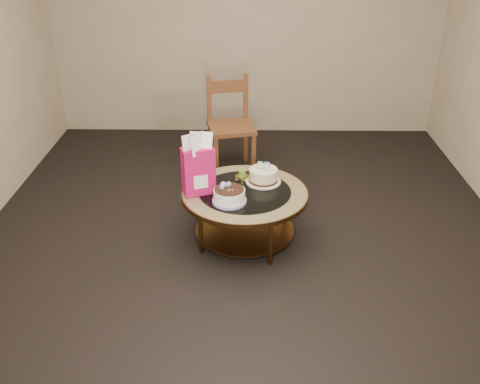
{
  "coord_description": "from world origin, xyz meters",
  "views": [
    {
      "loc": [
        0.02,
        -3.77,
        2.45
      ],
      "look_at": [
        -0.04,
        0.02,
        0.44
      ],
      "focal_mm": 40.0,
      "sensor_mm": 36.0,
      "label": 1
    }
  ],
  "objects_px": {
    "cream_cake": "(263,176)",
    "dining_chair": "(230,125)",
    "decorated_cake": "(229,196)",
    "gift_bag": "(198,165)",
    "coffee_table": "(245,200)"
  },
  "relations": [
    {
      "from": "coffee_table",
      "to": "gift_bag",
      "type": "height_order",
      "value": "gift_bag"
    },
    {
      "from": "coffee_table",
      "to": "cream_cake",
      "type": "relative_size",
      "value": 3.52
    },
    {
      "from": "decorated_cake",
      "to": "gift_bag",
      "type": "xyz_separation_m",
      "value": [
        -0.24,
        0.16,
        0.19
      ]
    },
    {
      "from": "cream_cake",
      "to": "dining_chair",
      "type": "xyz_separation_m",
      "value": [
        -0.31,
        1.22,
        -0.02
      ]
    },
    {
      "from": "coffee_table",
      "to": "dining_chair",
      "type": "height_order",
      "value": "dining_chair"
    },
    {
      "from": "coffee_table",
      "to": "decorated_cake",
      "type": "distance_m",
      "value": 0.25
    },
    {
      "from": "coffee_table",
      "to": "dining_chair",
      "type": "bearing_deg",
      "value": 96.47
    },
    {
      "from": "coffee_table",
      "to": "decorated_cake",
      "type": "xyz_separation_m",
      "value": [
        -0.12,
        -0.18,
        0.13
      ]
    },
    {
      "from": "cream_cake",
      "to": "decorated_cake",
      "type": "bearing_deg",
      "value": -117.52
    },
    {
      "from": "gift_bag",
      "to": "dining_chair",
      "type": "height_order",
      "value": "dining_chair"
    },
    {
      "from": "dining_chair",
      "to": "cream_cake",
      "type": "bearing_deg",
      "value": -88.27
    },
    {
      "from": "coffee_table",
      "to": "decorated_cake",
      "type": "relative_size",
      "value": 3.86
    },
    {
      "from": "coffee_table",
      "to": "dining_chair",
      "type": "distance_m",
      "value": 1.4
    },
    {
      "from": "coffee_table",
      "to": "gift_bag",
      "type": "bearing_deg",
      "value": -176.15
    },
    {
      "from": "coffee_table",
      "to": "decorated_cake",
      "type": "height_order",
      "value": "decorated_cake"
    }
  ]
}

